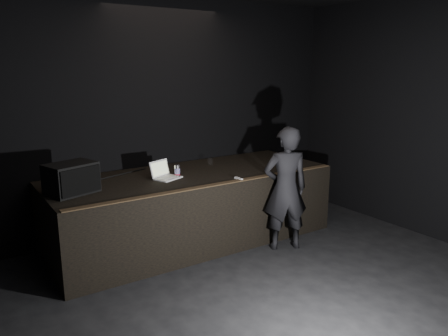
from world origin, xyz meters
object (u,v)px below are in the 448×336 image
person (285,189)px  laptop (164,174)px  stage_monitor (72,178)px  beer_can (177,171)px  stage_riser (192,207)px

person → laptop: bearing=-12.0°
laptop → stage_monitor: bearing=160.4°
beer_can → person: size_ratio=0.10×
beer_can → laptop: bearing=150.8°
stage_monitor → person: person is taller
laptop → person: bearing=-56.0°
stage_riser → laptop: laptop is taller
stage_monitor → person: 2.76m
beer_can → person: person is taller
stage_riser → person: 1.38m
laptop → beer_can: laptop is taller
stage_riser → laptop: size_ratio=9.33×
laptop → person: 1.66m
beer_can → person: (1.21, -0.83, -0.24)m
person → stage_riser: bearing=-23.8°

